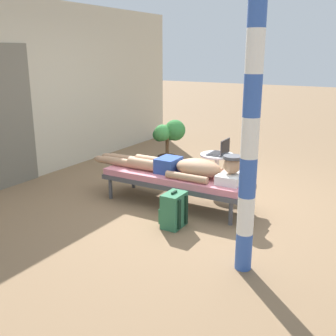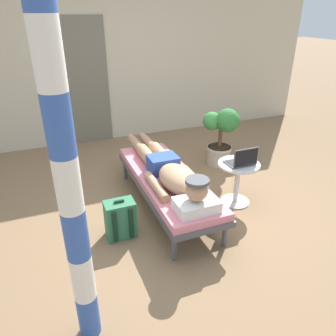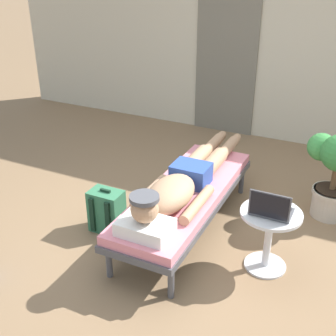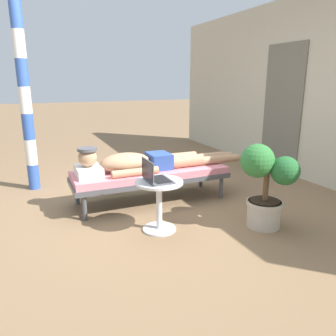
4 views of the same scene
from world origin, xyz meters
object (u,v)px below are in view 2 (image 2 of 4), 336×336
potted_plant (222,131)px  porch_post (68,185)px  side_table (238,176)px  person_reclining (169,171)px  laptop (242,160)px  backpack (120,219)px  lounge_chair (167,181)px

potted_plant → porch_post: bearing=-137.2°
porch_post → side_table: bearing=30.0°
person_reclining → potted_plant: size_ratio=2.44×
side_table → laptop: laptop is taller
person_reclining → backpack: (-0.63, -0.24, -0.32)m
backpack → porch_post: 1.52m
person_reclining → side_table: 0.84m
side_table → lounge_chair: bearing=165.3°
lounge_chair → person_reclining: 0.19m
backpack → potted_plant: (1.81, 1.12, 0.33)m
person_reclining → porch_post: porch_post is taller
laptop → porch_post: 2.30m
potted_plant → porch_post: (-2.30, -2.13, 0.70)m
potted_plant → backpack: bearing=-148.3°
backpack → potted_plant: size_ratio=0.48×
lounge_chair → person_reclining: size_ratio=0.89×
side_table → potted_plant: size_ratio=0.59×
person_reclining → lounge_chair: bearing=90.0°
lounge_chair → person_reclining: person_reclining is taller
backpack → lounge_chair: bearing=26.9°
lounge_chair → side_table: size_ratio=3.70×
side_table → porch_post: (-1.93, -1.12, 0.87)m
person_reclining → laptop: (0.81, -0.18, 0.06)m
lounge_chair → side_table: 0.84m
side_table → person_reclining: bearing=171.0°
side_table → potted_plant: bearing=70.0°
laptop → potted_plant: 1.13m
lounge_chair → backpack: backpack is taller
lounge_chair → potted_plant: size_ratio=2.17×
laptop → side_table: bearing=90.0°
person_reclining → side_table: bearing=-9.0°
potted_plant → person_reclining: bearing=-143.2°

